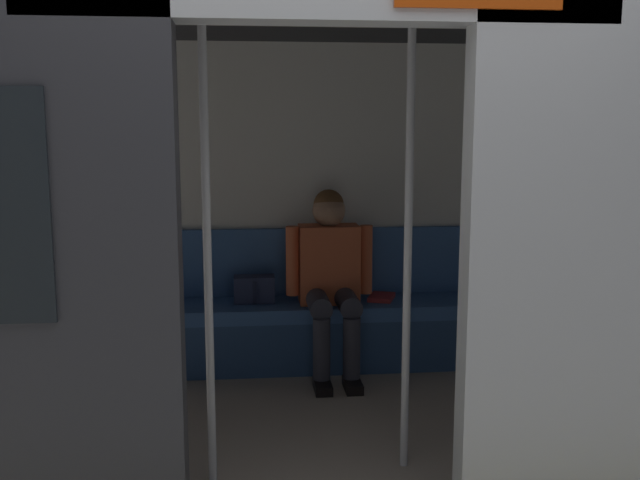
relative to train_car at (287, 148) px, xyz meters
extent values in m
cube|color=silver|center=(-1.06, 1.11, -0.40)|extent=(0.99, 0.12, 2.09)
cube|color=black|center=(-1.06, 1.12, -0.15)|extent=(0.54, 0.02, 0.55)
cube|color=black|center=(-0.07, -0.07, 0.70)|extent=(6.40, 2.48, 0.12)
cube|color=gray|center=(-0.07, -0.07, -1.44)|extent=(6.08, 2.32, 0.01)
cube|color=silver|center=(-0.07, -1.23, -0.40)|extent=(6.08, 0.10, 2.09)
cube|color=#38609E|center=(-0.07, -1.17, -0.79)|extent=(3.52, 0.06, 0.45)
cube|color=white|center=(-0.07, -0.07, 0.61)|extent=(4.48, 0.16, 0.03)
cube|color=#38609E|center=(-0.07, -0.95, -1.06)|extent=(3.33, 0.44, 0.09)
cube|color=navy|center=(-0.07, -0.75, -1.28)|extent=(3.33, 0.04, 0.34)
cube|color=#CC5933|center=(-0.31, -0.93, -0.77)|extent=(0.38, 0.22, 0.50)
sphere|color=#8C664C|center=(-0.31, -0.93, -0.42)|extent=(0.21, 0.21, 0.21)
sphere|color=brown|center=(-0.31, -0.94, -0.38)|extent=(0.19, 0.19, 0.19)
cylinder|color=#CC5933|center=(-0.55, -0.91, -0.74)|extent=(0.08, 0.08, 0.44)
cylinder|color=#CC5933|center=(-0.08, -0.90, -0.74)|extent=(0.08, 0.08, 0.44)
cylinder|color=#2D2D38|center=(-0.40, -0.73, -0.97)|extent=(0.14, 0.40, 0.14)
cylinder|color=#2D2D38|center=(-0.22, -0.73, -0.97)|extent=(0.14, 0.40, 0.14)
cylinder|color=#2D2D38|center=(-0.41, -0.53, -1.21)|extent=(0.10, 0.10, 0.39)
cylinder|color=#2D2D38|center=(-0.23, -0.53, -1.21)|extent=(0.10, 0.10, 0.39)
cube|color=black|center=(-0.41, -0.48, -1.42)|extent=(0.10, 0.22, 0.06)
cube|color=black|center=(-0.23, -0.48, -1.42)|extent=(0.10, 0.22, 0.06)
cube|color=#262D4C|center=(0.16, -0.98, -0.93)|extent=(0.26, 0.14, 0.17)
cube|color=#1A2035|center=(0.16, -0.91, -0.94)|extent=(0.02, 0.01, 0.14)
cube|color=#B22D2D|center=(-0.67, -0.97, -1.00)|extent=(0.22, 0.26, 0.03)
cylinder|color=silver|center=(0.37, 0.56, -0.41)|extent=(0.04, 0.04, 2.07)
cylinder|color=silver|center=(-0.50, 0.48, -0.41)|extent=(0.04, 0.04, 2.07)
camera|label=1|loc=(0.19, 3.52, 0.10)|focal=40.04mm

